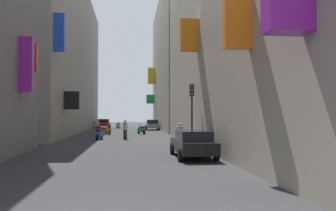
{
  "coord_description": "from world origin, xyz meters",
  "views": [
    {
      "loc": [
        0.65,
        -4.09,
        2.1
      ],
      "look_at": [
        4.29,
        28.39,
        3.0
      ],
      "focal_mm": 37.17,
      "sensor_mm": 36.0,
      "label": 1
    }
  ],
  "objects_px": {
    "parked_car_grey": "(152,125)",
    "scooter_blue": "(99,134)",
    "pedestrian_near_left": "(180,137)",
    "parked_car_red": "(104,123)",
    "parked_car_black": "(193,143)",
    "traffic_light_near_corner": "(192,104)",
    "scooter_silver": "(119,125)",
    "scooter_green": "(141,130)",
    "scooter_orange": "(108,130)",
    "pedestrian_crossing": "(125,130)",
    "pedestrian_near_right": "(98,125)"
  },
  "relations": [
    {
      "from": "parked_car_black",
      "to": "pedestrian_near_left",
      "type": "distance_m",
      "value": 3.05
    },
    {
      "from": "parked_car_grey",
      "to": "scooter_blue",
      "type": "height_order",
      "value": "parked_car_grey"
    },
    {
      "from": "scooter_blue",
      "to": "scooter_green",
      "type": "relative_size",
      "value": 1.01
    },
    {
      "from": "scooter_silver",
      "to": "scooter_green",
      "type": "height_order",
      "value": "same"
    },
    {
      "from": "scooter_blue",
      "to": "pedestrian_near_left",
      "type": "relative_size",
      "value": 1.08
    },
    {
      "from": "pedestrian_near_left",
      "to": "traffic_light_near_corner",
      "type": "height_order",
      "value": "traffic_light_near_corner"
    },
    {
      "from": "pedestrian_near_left",
      "to": "traffic_light_near_corner",
      "type": "bearing_deg",
      "value": 57.26
    },
    {
      "from": "parked_car_grey",
      "to": "pedestrian_crossing",
      "type": "height_order",
      "value": "pedestrian_crossing"
    },
    {
      "from": "parked_car_black",
      "to": "pedestrian_near_left",
      "type": "bearing_deg",
      "value": 93.61
    },
    {
      "from": "scooter_green",
      "to": "scooter_orange",
      "type": "bearing_deg",
      "value": -173.06
    },
    {
      "from": "scooter_orange",
      "to": "scooter_silver",
      "type": "bearing_deg",
      "value": 88.13
    },
    {
      "from": "parked_car_red",
      "to": "traffic_light_near_corner",
      "type": "distance_m",
      "value": 37.35
    },
    {
      "from": "parked_car_red",
      "to": "scooter_silver",
      "type": "relative_size",
      "value": 2.21
    },
    {
      "from": "traffic_light_near_corner",
      "to": "parked_car_grey",
      "type": "bearing_deg",
      "value": 91.44
    },
    {
      "from": "scooter_silver",
      "to": "pedestrian_crossing",
      "type": "xyz_separation_m",
      "value": [
        1.32,
        -25.15,
        0.39
      ]
    },
    {
      "from": "scooter_orange",
      "to": "scooter_silver",
      "type": "relative_size",
      "value": 0.96
    },
    {
      "from": "parked_car_black",
      "to": "traffic_light_near_corner",
      "type": "relative_size",
      "value": 1.1
    },
    {
      "from": "parked_car_black",
      "to": "pedestrian_near_left",
      "type": "height_order",
      "value": "pedestrian_near_left"
    },
    {
      "from": "scooter_orange",
      "to": "pedestrian_crossing",
      "type": "relative_size",
      "value": 1.01
    },
    {
      "from": "parked_car_black",
      "to": "scooter_green",
      "type": "bearing_deg",
      "value": 94.71
    },
    {
      "from": "parked_car_black",
      "to": "scooter_orange",
      "type": "distance_m",
      "value": 21.7
    },
    {
      "from": "scooter_green",
      "to": "parked_car_black",
      "type": "bearing_deg",
      "value": -85.29
    },
    {
      "from": "scooter_blue",
      "to": "pedestrian_crossing",
      "type": "relative_size",
      "value": 1.04
    },
    {
      "from": "parked_car_black",
      "to": "scooter_silver",
      "type": "xyz_separation_m",
      "value": [
        -4.78,
        38.1,
        -0.26
      ]
    },
    {
      "from": "parked_car_black",
      "to": "scooter_blue",
      "type": "height_order",
      "value": "parked_car_black"
    },
    {
      "from": "scooter_blue",
      "to": "scooter_green",
      "type": "height_order",
      "value": "same"
    },
    {
      "from": "scooter_silver",
      "to": "pedestrian_near_right",
      "type": "height_order",
      "value": "pedestrian_near_right"
    },
    {
      "from": "scooter_silver",
      "to": "pedestrian_crossing",
      "type": "relative_size",
      "value": 1.06
    },
    {
      "from": "scooter_silver",
      "to": "scooter_green",
      "type": "bearing_deg",
      "value": -79.74
    },
    {
      "from": "pedestrian_near_left",
      "to": "traffic_light_near_corner",
      "type": "xyz_separation_m",
      "value": [
        0.99,
        1.53,
        1.94
      ]
    },
    {
      "from": "scooter_silver",
      "to": "parked_car_black",
      "type": "bearing_deg",
      "value": -82.85
    },
    {
      "from": "parked_car_grey",
      "to": "scooter_green",
      "type": "relative_size",
      "value": 2.42
    },
    {
      "from": "parked_car_black",
      "to": "parked_car_red",
      "type": "distance_m",
      "value": 41.63
    },
    {
      "from": "scooter_orange",
      "to": "traffic_light_near_corner",
      "type": "height_order",
      "value": "traffic_light_near_corner"
    },
    {
      "from": "scooter_blue",
      "to": "pedestrian_near_left",
      "type": "height_order",
      "value": "pedestrian_near_left"
    },
    {
      "from": "scooter_blue",
      "to": "parked_car_red",
      "type": "bearing_deg",
      "value": 93.27
    },
    {
      "from": "scooter_green",
      "to": "parked_car_red",
      "type": "bearing_deg",
      "value": 105.62
    },
    {
      "from": "traffic_light_near_corner",
      "to": "scooter_silver",
      "type": "bearing_deg",
      "value": 99.44
    },
    {
      "from": "parked_car_grey",
      "to": "parked_car_red",
      "type": "height_order",
      "value": "same"
    },
    {
      "from": "parked_car_red",
      "to": "pedestrian_near_left",
      "type": "distance_m",
      "value": 38.6
    },
    {
      "from": "pedestrian_crossing",
      "to": "scooter_blue",
      "type": "bearing_deg",
      "value": 170.88
    },
    {
      "from": "scooter_blue",
      "to": "traffic_light_near_corner",
      "type": "relative_size",
      "value": 0.44
    },
    {
      "from": "parked_car_black",
      "to": "scooter_orange",
      "type": "relative_size",
      "value": 2.56
    },
    {
      "from": "parked_car_red",
      "to": "scooter_blue",
      "type": "relative_size",
      "value": 2.25
    },
    {
      "from": "pedestrian_near_right",
      "to": "traffic_light_near_corner",
      "type": "bearing_deg",
      "value": -71.17
    },
    {
      "from": "parked_car_red",
      "to": "pedestrian_crossing",
      "type": "relative_size",
      "value": 2.35
    },
    {
      "from": "scooter_blue",
      "to": "traffic_light_near_corner",
      "type": "height_order",
      "value": "traffic_light_near_corner"
    },
    {
      "from": "pedestrian_near_right",
      "to": "scooter_blue",
      "type": "bearing_deg",
      "value": -84.33
    },
    {
      "from": "scooter_blue",
      "to": "scooter_orange",
      "type": "xyz_separation_m",
      "value": [
        0.31,
        7.74,
        -0.0
      ]
    },
    {
      "from": "scooter_green",
      "to": "traffic_light_near_corner",
      "type": "relative_size",
      "value": 0.44
    }
  ]
}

